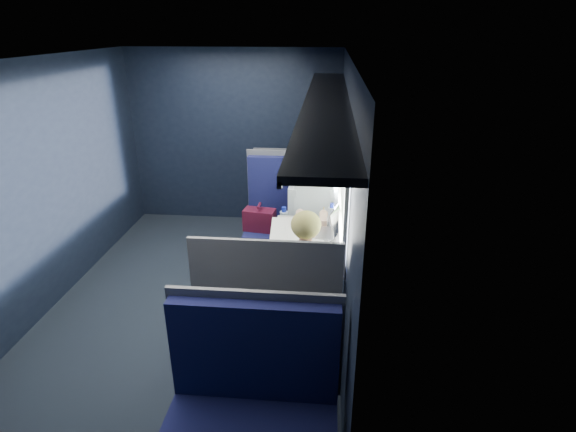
# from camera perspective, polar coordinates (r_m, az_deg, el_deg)

# --- Properties ---
(ground) EXTENTS (2.80, 4.20, 0.01)m
(ground) POSITION_cam_1_polar(r_m,az_deg,el_deg) (4.69, -11.19, -10.39)
(ground) COLOR black
(room_shell) EXTENTS (3.00, 4.40, 2.40)m
(room_shell) POSITION_cam_1_polar(r_m,az_deg,el_deg) (4.07, -12.48, 7.28)
(room_shell) COLOR black
(room_shell) RESTS_ON ground
(table) EXTENTS (0.62, 1.00, 0.74)m
(table) POSITION_cam_1_polar(r_m,az_deg,el_deg) (4.19, 1.81, -3.67)
(table) COLOR #54565E
(table) RESTS_ON ground
(seat_bay_near) EXTENTS (1.04, 0.62, 1.26)m
(seat_bay_near) POSITION_cam_1_polar(r_m,az_deg,el_deg) (5.09, 0.16, -1.61)
(seat_bay_near) COLOR #0D0F3A
(seat_bay_near) RESTS_ON ground
(seat_bay_far) EXTENTS (1.04, 0.62, 1.26)m
(seat_bay_far) POSITION_cam_1_polar(r_m,az_deg,el_deg) (3.59, -2.11, -13.41)
(seat_bay_far) COLOR #0D0F3A
(seat_bay_far) RESTS_ON ground
(seat_row_front) EXTENTS (1.04, 0.51, 1.16)m
(seat_row_front) POSITION_cam_1_polar(r_m,az_deg,el_deg) (5.95, 1.08, 2.01)
(seat_row_front) COLOR #0D0F3A
(seat_row_front) RESTS_ON ground
(seat_row_back) EXTENTS (1.04, 0.51, 1.16)m
(seat_row_back) POSITION_cam_1_polar(r_m,az_deg,el_deg) (2.92, -4.57, -24.26)
(seat_row_back) COLOR #0D0F3A
(seat_row_back) RESTS_ON ground
(man) EXTENTS (0.53, 0.56, 1.32)m
(man) POSITION_cam_1_polar(r_m,az_deg,el_deg) (4.80, 3.13, 0.64)
(man) COLOR black
(man) RESTS_ON ground
(woman) EXTENTS (0.53, 0.56, 1.32)m
(woman) POSITION_cam_1_polar(r_m,az_deg,el_deg) (3.54, 2.21, -7.93)
(woman) COLOR black
(woman) RESTS_ON ground
(papers) EXTENTS (0.64, 0.88, 0.01)m
(papers) POSITION_cam_1_polar(r_m,az_deg,el_deg) (4.18, 1.70, -2.50)
(papers) COLOR white
(papers) RESTS_ON table
(laptop) EXTENTS (0.32, 0.38, 0.24)m
(laptop) POSITION_cam_1_polar(r_m,az_deg,el_deg) (4.22, 5.26, -1.40)
(laptop) COLOR silver
(laptop) RESTS_ON table
(bottle_small) EXTENTS (0.07, 0.07, 0.24)m
(bottle_small) POSITION_cam_1_polar(r_m,az_deg,el_deg) (4.36, 5.55, -0.02)
(bottle_small) COLOR silver
(bottle_small) RESTS_ON table
(cup) EXTENTS (0.07, 0.07, 0.10)m
(cup) POSITION_cam_1_polar(r_m,az_deg,el_deg) (4.41, 5.93, -0.56)
(cup) COLOR white
(cup) RESTS_ON table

